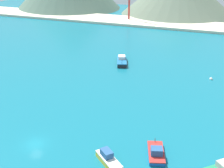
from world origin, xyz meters
TOP-DOWN VIEW (x-y plane):
  - ground at (0.00, 30.00)m, footprint 260.00×280.00m
  - fishing_boat_0 at (23.95, 4.74)m, footprint 4.89×7.52m
  - fishing_boat_2 at (1.21, 51.85)m, footprint 6.12×9.95m
  - fishing_boat_4 at (16.18, -0.55)m, footprint 6.57×6.10m
  - buoy_1 at (31.30, 47.55)m, footprint 1.01×1.01m
  - beach_strip at (0.00, 116.16)m, footprint 247.00×21.37m

SIDE VIEW (x-z plane):
  - ground at x=0.00m, z-range -0.50..0.00m
  - buoy_1 at x=31.30m, z-range -0.33..0.68m
  - beach_strip at x=0.00m, z-range 0.00..1.20m
  - fishing_boat_0 at x=23.95m, z-range -0.40..1.82m
  - fishing_boat_4 at x=16.18m, z-range -0.34..2.14m
  - fishing_boat_2 at x=1.21m, z-range -0.58..2.39m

